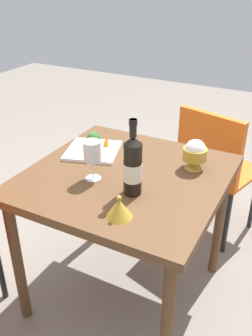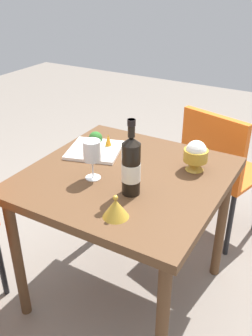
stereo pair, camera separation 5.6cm
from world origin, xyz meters
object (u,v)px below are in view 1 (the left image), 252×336
object	(u,v)px
carrot_garnish_left	(106,140)
chair_near_window	(214,162)
rice_bowl_lid	(119,208)
wine_bottle	(133,166)
wine_glass	(92,152)
serving_plate	(93,151)
broccoli_floret	(94,139)
rice_bowl	(195,154)

from	to	relation	value
carrot_garnish_left	chair_near_window	bearing A→B (deg)	137.40
carrot_garnish_left	rice_bowl_lid	bearing A→B (deg)	34.97
wine_bottle	wine_glass	size ratio (longest dim) A/B	1.79
wine_glass	chair_near_window	bearing A→B (deg)	156.29
wine_glass	rice_bowl_lid	bearing A→B (deg)	50.35
chair_near_window	carrot_garnish_left	size ratio (longest dim) A/B	13.74
rice_bowl_lid	serving_plate	bearing A→B (deg)	-137.92
wine_glass	broccoli_floret	xyz separation A→B (m)	(-0.24, -0.14, -0.06)
wine_glass	serving_plate	distance (m)	0.29
chair_near_window	serving_plate	size ratio (longest dim) A/B	2.72
wine_bottle	serving_plate	distance (m)	0.44
wine_bottle	rice_bowl_lid	size ratio (longest dim) A/B	3.21
chair_near_window	rice_bowl	size ratio (longest dim) A/B	6.00
wine_bottle	rice_bowl	world-z (taller)	wine_bottle
rice_bowl_lid	serving_plate	world-z (taller)	rice_bowl_lid
chair_near_window	wine_glass	xyz separation A→B (m)	(0.77, -0.34, 0.32)
rice_bowl	rice_bowl_lid	size ratio (longest dim) A/B	1.42
rice_bowl_lid	carrot_garnish_left	size ratio (longest dim) A/B	1.62
wine_bottle	wine_glass	xyz separation A→B (m)	(-0.02, -0.20, 0.00)
chair_near_window	wine_bottle	xyz separation A→B (m)	(0.80, -0.14, 0.32)
rice_bowl	broccoli_floret	xyz separation A→B (m)	(0.06, -0.50, -0.01)
chair_near_window	broccoli_floret	distance (m)	0.77
rice_bowl	serving_plate	size ratio (longest dim) A/B	0.45
broccoli_floret	carrot_garnish_left	distance (m)	0.07
rice_bowl	chair_near_window	bearing A→B (deg)	-177.86
rice_bowl_lid	wine_bottle	bearing A→B (deg)	-169.55
broccoli_floret	wine_glass	bearing A→B (deg)	31.31
rice_bowl	serving_plate	world-z (taller)	rice_bowl
broccoli_floret	rice_bowl_lid	bearing A→B (deg)	41.28
rice_bowl	rice_bowl_lid	bearing A→B (deg)	-13.91
chair_near_window	broccoli_floret	world-z (taller)	chair_near_window
chair_near_window	carrot_garnish_left	bearing A→B (deg)	-116.54
serving_plate	rice_bowl_lid	bearing A→B (deg)	42.08
serving_plate	carrot_garnish_left	size ratio (longest dim) A/B	5.05
wine_glass	wine_bottle	bearing A→B (deg)	83.49
chair_near_window	serving_plate	world-z (taller)	chair_near_window
wine_glass	rice_bowl_lid	world-z (taller)	wine_glass
rice_bowl	carrot_garnish_left	bearing A→B (deg)	-89.09
chair_near_window	wine_bottle	size ratio (longest dim) A/B	2.65
rice_bowl_lid	broccoli_floret	bearing A→B (deg)	-138.72
rice_bowl_lid	carrot_garnish_left	distance (m)	0.59
rice_bowl	serving_plate	xyz separation A→B (m)	(0.07, -0.50, -0.07)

